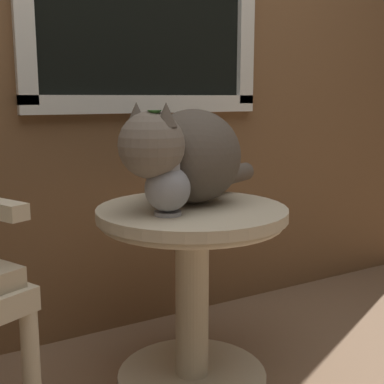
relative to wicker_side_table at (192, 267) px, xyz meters
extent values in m
cube|color=brown|center=(-0.11, 0.53, 0.89)|extent=(4.00, 0.04, 2.60)
cube|color=silver|center=(0.09, 0.50, 0.52)|extent=(1.01, 0.03, 0.07)
cylinder|color=beige|center=(0.00, 0.00, -0.39)|extent=(0.51, 0.51, 0.03)
cylinder|color=beige|center=(0.00, 0.00, -0.11)|extent=(0.11, 0.11, 0.54)
cylinder|color=beige|center=(0.00, 0.00, 0.18)|extent=(0.62, 0.62, 0.03)
torus|color=beige|center=(0.00, 0.00, 0.15)|extent=(0.59, 0.59, 0.02)
ellipsoid|color=brown|center=(0.04, 0.06, 0.36)|extent=(0.43, 0.42, 0.31)
sphere|color=#76695D|center=(-0.16, -0.03, 0.41)|extent=(0.20, 0.20, 0.20)
cone|color=brown|center=(-0.18, 0.02, 0.50)|extent=(0.06, 0.06, 0.07)
cone|color=brown|center=(-0.13, -0.08, 0.50)|extent=(0.06, 0.06, 0.07)
cylinder|color=brown|center=(0.24, 0.16, 0.26)|extent=(0.30, 0.19, 0.07)
cylinder|color=#99999E|center=(-0.12, -0.06, 0.21)|extent=(0.08, 0.08, 0.01)
ellipsoid|color=#99999E|center=(-0.12, -0.06, 0.28)|extent=(0.14, 0.14, 0.14)
cylinder|color=#99999E|center=(-0.12, -0.06, 0.36)|extent=(0.08, 0.08, 0.05)
torus|color=#99999E|center=(-0.12, -0.06, 0.38)|extent=(0.10, 0.10, 0.02)
cylinder|color=#387533|center=(-0.13, -0.05, 0.43)|extent=(0.03, 0.02, 0.11)
cone|color=#387533|center=(-0.14, -0.05, 0.49)|extent=(0.04, 0.04, 0.02)
cylinder|color=#387533|center=(-0.14, -0.06, 0.44)|extent=(0.04, 0.01, 0.12)
cone|color=#387533|center=(-0.15, -0.05, 0.50)|extent=(0.04, 0.04, 0.02)
camera|label=1|loc=(-0.81, -1.40, 0.55)|focal=48.28mm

